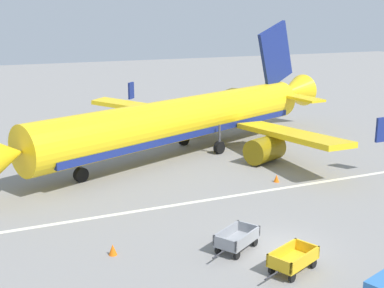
% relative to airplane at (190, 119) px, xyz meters
% --- Properties ---
extents(ground_plane, '(220.00, 220.00, 0.00)m').
position_rel_airplane_xyz_m(ground_plane, '(-3.31, -19.60, -3.05)').
color(ground_plane, gray).
extents(apron_stripe, '(120.00, 0.36, 0.01)m').
position_rel_airplane_xyz_m(apron_stripe, '(-3.31, -11.63, -3.05)').
color(apron_stripe, silver).
rests_on(apron_stripe, ground).
extents(airplane, '(36.02, 29.41, 11.34)m').
position_rel_airplane_xyz_m(airplane, '(0.00, 0.00, 0.00)').
color(airplane, yellow).
rests_on(airplane, ground).
extents(baggage_cart_nearest, '(3.56, 2.26, 1.07)m').
position_rel_airplane_xyz_m(baggage_cart_nearest, '(-4.26, -22.06, -2.45)').
color(baggage_cart_nearest, gold).
rests_on(baggage_cart_nearest, ground).
extents(baggage_cart_second_in_row, '(3.43, 2.48, 1.07)m').
position_rel_airplane_xyz_m(baggage_cart_second_in_row, '(-5.62, -18.95, -2.45)').
color(baggage_cart_second_in_row, gray).
rests_on(baggage_cart_second_in_row, ground).
extents(traffic_cone_near_plane, '(0.44, 0.44, 0.58)m').
position_rel_airplane_xyz_m(traffic_cone_near_plane, '(-11.72, -16.90, -2.76)').
color(traffic_cone_near_plane, orange).
rests_on(traffic_cone_near_plane, ground).
extents(traffic_cone_mid_apron, '(0.42, 0.42, 0.56)m').
position_rel_airplane_xyz_m(traffic_cone_mid_apron, '(2.47, -10.25, -2.78)').
color(traffic_cone_mid_apron, orange).
rests_on(traffic_cone_mid_apron, ground).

